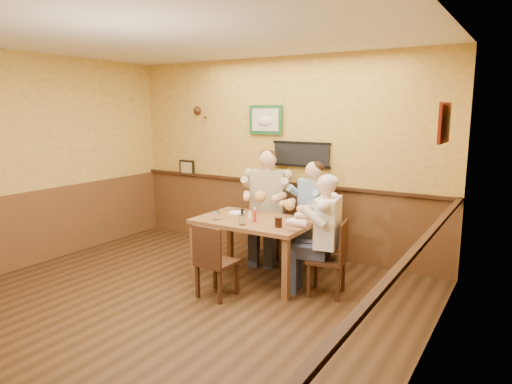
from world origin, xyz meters
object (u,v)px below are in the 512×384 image
(chair_near_side, at_px, (217,260))
(salt_shaker, at_px, (250,215))
(cola_tumbler, at_px, (278,222))
(water_glass_left, at_px, (217,215))
(diner_blue_polo, at_px, (315,220))
(water_glass_mid, at_px, (242,220))
(diner_tan_shirt, at_px, (268,210))
(hot_sauce_bottle, at_px, (255,215))
(chair_right_end, at_px, (327,258))
(chair_back_left, at_px, (268,224))
(diner_white_elder, at_px, (327,242))
(dining_table, at_px, (255,227))
(chair_back_right, at_px, (314,234))
(pepper_shaker, at_px, (242,212))

(chair_near_side, height_order, salt_shaker, salt_shaker)
(cola_tumbler, bearing_deg, water_glass_left, -174.66)
(diner_blue_polo, relative_size, water_glass_mid, 11.07)
(diner_tan_shirt, height_order, cola_tumbler, diner_tan_shirt)
(diner_tan_shirt, relative_size, diner_blue_polo, 1.08)
(diner_blue_polo, xyz_separation_m, hot_sauce_bottle, (-0.37, -0.89, 0.20))
(chair_right_end, height_order, diner_blue_polo, diner_blue_polo)
(diner_tan_shirt, bearing_deg, chair_back_left, 0.00)
(diner_blue_polo, height_order, diner_white_elder, diner_blue_polo)
(chair_right_end, height_order, diner_tan_shirt, diner_tan_shirt)
(diner_blue_polo, relative_size, cola_tumbler, 11.20)
(chair_near_side, relative_size, diner_white_elder, 0.68)
(dining_table, relative_size, chair_right_end, 1.63)
(chair_near_side, xyz_separation_m, diner_white_elder, (1.02, 0.69, 0.20))
(hot_sauce_bottle, bearing_deg, diner_tan_shirt, 110.81)
(cola_tumbler, bearing_deg, diner_white_elder, 17.85)
(hot_sauce_bottle, xyz_separation_m, salt_shaker, (-0.13, 0.10, -0.04))
(diner_white_elder, xyz_separation_m, water_glass_mid, (-0.94, -0.29, 0.19))
(chair_back_right, xyz_separation_m, diner_tan_shirt, (-0.72, 0.01, 0.24))
(pepper_shaker, bearing_deg, chair_back_left, 94.31)
(chair_near_side, bearing_deg, water_glass_mid, -98.90)
(dining_table, bearing_deg, chair_near_side, -94.72)
(chair_near_side, relative_size, cola_tumbler, 7.39)
(dining_table, distance_m, water_glass_mid, 0.34)
(water_glass_left, bearing_deg, water_glass_mid, -6.07)
(dining_table, distance_m, chair_right_end, 0.99)
(chair_right_end, xyz_separation_m, pepper_shaker, (-1.18, 0.07, 0.37))
(chair_back_right, bearing_deg, diner_blue_polo, 0.00)
(chair_back_right, xyz_separation_m, hot_sauce_bottle, (-0.37, -0.89, 0.39))
(diner_white_elder, xyz_separation_m, hot_sauce_bottle, (-0.89, -0.10, 0.22))
(chair_back_right, bearing_deg, water_glass_left, -105.31)
(chair_right_end, xyz_separation_m, water_glass_left, (-1.34, -0.25, 0.37))
(chair_near_side, xyz_separation_m, diner_tan_shirt, (-0.22, 1.49, 0.27))
(diner_tan_shirt, distance_m, water_glass_mid, 1.14)
(dining_table, bearing_deg, pepper_shaker, 164.84)
(chair_near_side, bearing_deg, salt_shaker, -87.56)
(chair_back_left, xyz_separation_m, chair_back_right, (0.72, -0.01, -0.04))
(pepper_shaker, bearing_deg, hot_sauce_bottle, -30.28)
(diner_blue_polo, bearing_deg, cola_tumbler, -67.74)
(chair_near_side, xyz_separation_m, cola_tumbler, (0.49, 0.52, 0.39))
(chair_back_left, bearing_deg, chair_back_right, -18.91)
(chair_right_end, height_order, pepper_shaker, chair_right_end)
(hot_sauce_bottle, relative_size, salt_shaker, 1.79)
(hot_sauce_bottle, bearing_deg, dining_table, 122.39)
(water_glass_mid, bearing_deg, chair_near_side, -100.98)
(water_glass_left, xyz_separation_m, hot_sauce_bottle, (0.45, 0.15, 0.03))
(water_glass_left, bearing_deg, cola_tumbler, 5.34)
(chair_back_right, distance_m, cola_tumbler, 1.03)
(water_glass_left, bearing_deg, hot_sauce_bottle, 18.44)
(chair_right_end, height_order, diner_white_elder, diner_white_elder)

